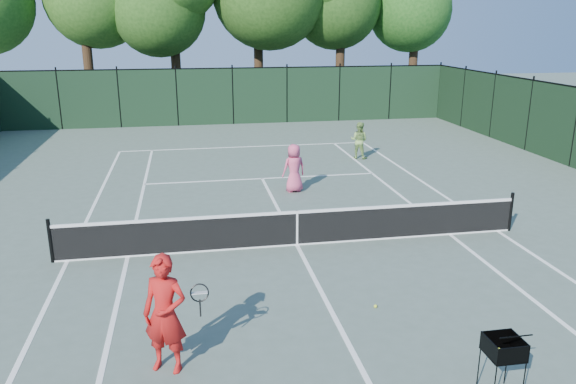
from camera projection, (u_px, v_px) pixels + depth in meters
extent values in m
plane|color=#4E5F53|center=(297.00, 245.00, 14.07)|extent=(90.00, 90.00, 0.00)
cube|color=white|center=(67.00, 261.00, 13.12)|extent=(0.10, 23.77, 0.01)
cube|color=white|center=(498.00, 231.00, 15.01)|extent=(0.10, 23.77, 0.01)
cube|color=white|center=(128.00, 257.00, 13.36)|extent=(0.10, 23.77, 0.01)
cube|color=white|center=(450.00, 234.00, 14.77)|extent=(0.10, 23.77, 0.01)
cube|color=white|center=(246.00, 147.00, 25.26)|extent=(10.97, 0.10, 0.01)
cube|color=white|center=(262.00, 178.00, 20.10)|extent=(8.23, 0.10, 0.01)
cube|color=white|center=(297.00, 245.00, 14.07)|extent=(0.10, 12.80, 0.01)
cube|color=black|center=(297.00, 228.00, 13.94)|extent=(11.60, 0.03, 0.85)
cube|color=white|center=(297.00, 212.00, 13.82)|extent=(11.60, 0.05, 0.07)
cube|color=white|center=(297.00, 244.00, 14.06)|extent=(11.60, 0.05, 0.04)
cube|color=white|center=(297.00, 228.00, 13.94)|extent=(0.05, 0.04, 0.91)
cylinder|color=black|center=(50.00, 241.00, 12.92)|extent=(0.09, 0.09, 1.06)
cylinder|color=black|center=(511.00, 212.00, 14.91)|extent=(0.09, 0.09, 1.06)
cube|color=black|center=(233.00, 97.00, 30.59)|extent=(24.00, 0.05, 3.00)
cylinder|color=black|center=(90.00, 76.00, 32.72)|extent=(0.56, 0.56, 4.80)
cylinder|color=black|center=(177.00, 79.00, 33.47)|extent=(0.56, 0.56, 4.30)
cylinder|color=black|center=(259.00, 71.00, 34.70)|extent=(0.56, 0.56, 5.00)
cylinder|color=black|center=(340.00, 74.00, 34.95)|extent=(0.56, 0.56, 4.60)
cylinder|color=black|center=(412.00, 74.00, 36.31)|extent=(0.56, 0.56, 4.40)
imported|color=red|center=(165.00, 314.00, 8.76)|extent=(0.84, 0.70, 1.96)
cylinder|color=black|center=(200.00, 308.00, 9.01)|extent=(0.03, 0.03, 0.30)
torus|color=black|center=(200.00, 293.00, 8.93)|extent=(0.30, 0.10, 0.30)
imported|color=#DB4D75|center=(294.00, 168.00, 18.34)|extent=(0.88, 0.68, 1.59)
imported|color=#80A854|center=(359.00, 140.00, 22.93)|extent=(0.92, 0.88, 1.50)
cylinder|color=black|center=(524.00, 383.00, 8.13)|extent=(0.02, 0.02, 0.67)
cylinder|color=black|center=(478.00, 368.00, 8.49)|extent=(0.02, 0.02, 0.67)
cylinder|color=black|center=(506.00, 365.00, 8.57)|extent=(0.02, 0.02, 0.67)
cube|color=black|center=(504.00, 347.00, 8.17)|extent=(0.50, 0.50, 0.28)
sphere|color=#CBDD2D|center=(503.00, 352.00, 8.20)|extent=(0.07, 0.07, 0.07)
sphere|color=#CBDD2D|center=(503.00, 352.00, 8.20)|extent=(0.07, 0.07, 0.07)
sphere|color=#CBDD2D|center=(503.00, 352.00, 8.20)|extent=(0.07, 0.07, 0.07)
sphere|color=#CBDD2D|center=(503.00, 352.00, 8.20)|extent=(0.07, 0.07, 0.07)
sphere|color=#CBDD2D|center=(503.00, 352.00, 8.20)|extent=(0.07, 0.07, 0.07)
sphere|color=#CBDD2D|center=(503.00, 352.00, 8.20)|extent=(0.07, 0.07, 0.07)
sphere|color=#CBDD2D|center=(503.00, 352.00, 8.20)|extent=(0.07, 0.07, 0.07)
sphere|color=#CBDD2D|center=(503.00, 352.00, 8.20)|extent=(0.07, 0.07, 0.07)
sphere|color=#CBDD2D|center=(503.00, 352.00, 8.20)|extent=(0.07, 0.07, 0.07)
sphere|color=#CBDD2D|center=(503.00, 352.00, 8.20)|extent=(0.07, 0.07, 0.07)
sphere|color=#CBDD2D|center=(503.00, 352.00, 8.20)|extent=(0.07, 0.07, 0.07)
sphere|color=#CBDD2D|center=(503.00, 352.00, 8.20)|extent=(0.07, 0.07, 0.07)
sphere|color=#C9DB2C|center=(376.00, 306.00, 10.96)|extent=(0.07, 0.07, 0.07)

